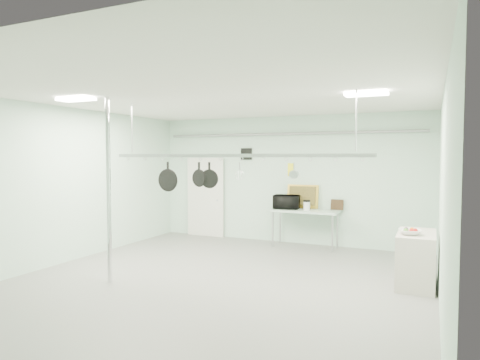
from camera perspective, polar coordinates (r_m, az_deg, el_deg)
The scene contains 25 objects.
floor at distance 7.50m, azimuth -3.64°, elevation -13.77°, with size 8.00×8.00×0.00m, color gray.
ceiling at distance 7.25m, azimuth -3.73°, elevation 11.13°, with size 7.00×8.00×0.02m, color silver.
back_wall at distance 10.88m, azimuth 6.21°, elevation 0.06°, with size 7.00×0.02×3.20m, color silver.
right_wall at distance 6.37m, azimuth 25.30°, elevation -2.41°, with size 0.02×8.00×3.20m, color silver.
door at distance 11.79m, azimuth -4.57°, elevation -2.37°, with size 1.10×0.10×2.20m, color silver.
wall_vent at distance 11.23m, azimuth 0.85°, elevation 3.49°, with size 0.30×0.04×0.30m, color black.
conduit_pipe at distance 10.79m, azimuth 6.10°, elevation 6.15°, with size 0.07×0.07×6.60m, color gray.
chrome_pole at distance 7.68m, azimuth -17.12°, elevation -1.34°, with size 0.08×0.08×3.20m, color silver.
prep_table at distance 10.40m, azimuth 8.67°, elevation -4.34°, with size 1.60×0.70×0.91m.
side_cabinet at distance 7.93m, azimuth 22.43°, elevation -9.71°, with size 0.60×1.20×0.90m, color beige.
pot_rack at distance 7.36m, azimuth -1.23°, elevation 3.51°, with size 4.80×0.06×1.00m.
light_panel_left at distance 7.91m, azimuth -21.04°, elevation 10.03°, with size 0.65×0.30×0.05m, color white.
light_panel_right at distance 7.07m, azimuth 16.49°, elevation 10.96°, with size 0.65×0.30×0.05m, color white.
microwave at distance 10.52m, azimuth 6.24°, elevation -2.92°, with size 0.61×0.41×0.34m, color black.
coffee_canister at distance 10.32m, azimuth 8.90°, elevation -3.44°, with size 0.16×0.16×0.20m, color silver.
painting_large at distance 10.69m, azimuth 8.36°, elevation -2.18°, with size 0.78×0.05×0.58m, color gold.
painting_small at distance 10.51m, azimuth 12.83°, elevation -3.23°, with size 0.30×0.04×0.25m, color #2F1F10.
fruit_bowl at distance 7.60m, azimuth 21.74°, elevation -6.46°, with size 0.36×0.36×0.09m, color silver.
skillet_left at distance 8.01m, azimuth -9.60°, elevation 0.43°, with size 0.42×0.06×0.55m, color black, non-canonical shape.
skillet_mid at distance 7.65m, azimuth -5.48°, elevation 0.78°, with size 0.31×0.06×0.43m, color black, non-canonical shape.
skillet_right at distance 7.55m, azimuth -4.11°, elevation 0.67°, with size 0.33×0.06×0.46m, color black, non-canonical shape.
whisk at distance 7.29m, azimuth -0.03°, elevation 1.06°, with size 0.16×0.16×0.34m, color silver, non-canonical shape.
grater at distance 6.96m, azimuth 6.77°, elevation 1.37°, with size 0.09×0.02×0.23m, color gold, non-canonical shape.
saucepan at distance 6.95m, azimuth 7.21°, elevation 1.25°, with size 0.14×0.09×0.26m, color #B1B1B6, non-canonical shape.
fruit_cluster at distance 7.59m, azimuth 21.74°, elevation -6.16°, with size 0.24×0.24×0.09m, color #A6120F, non-canonical shape.
Camera 1 is at (3.37, -6.34, 2.18)m, focal length 32.00 mm.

